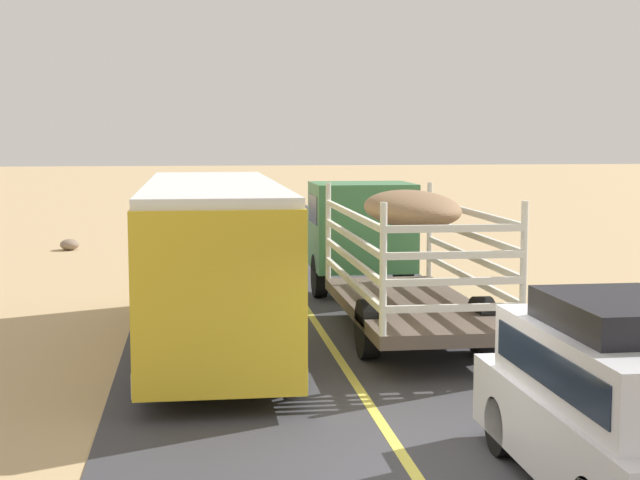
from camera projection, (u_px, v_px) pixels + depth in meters
The scene contains 7 objects.
ground_plane at pixel (411, 470), 11.51m from camera, with size 240.00×240.00×0.00m, color tan.
road_surface at pixel (411, 470), 11.51m from camera, with size 8.00×120.00×0.02m, color #38383D.
road_centre_line at pixel (411, 469), 11.51m from camera, with size 0.16×117.60×0.00m, color #D8CC4C.
suv_near at pixel (618, 399), 10.52m from camera, with size 1.90×4.62×2.29m.
livestock_truck at pixel (378, 236), 21.65m from camera, with size 2.53×9.70×3.02m.
bus at pixel (213, 258), 18.06m from camera, with size 2.54×10.00×3.21m.
boulder_far_horizon at pixel (70, 245), 33.76m from camera, with size 0.68×0.80×0.40m, color #84705B.
Camera 1 is at (-2.61, -10.87, 4.10)m, focal length 52.45 mm.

